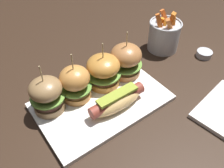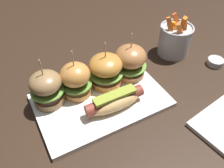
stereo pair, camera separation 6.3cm
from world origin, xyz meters
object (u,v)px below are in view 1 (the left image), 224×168
at_px(slider_far_left, 47,95).
at_px(slider_far_right, 126,60).
at_px(slider_center_right, 103,71).
at_px(fries_bucket, 164,35).
at_px(sauce_ramekin, 204,54).
at_px(platter_main, 102,101).
at_px(slider_center_left, 75,83).
at_px(hot_dog, 117,101).

relative_size(slider_far_left, slider_far_right, 0.99).
relative_size(slider_center_right, fries_bucket, 0.91).
distance_m(slider_far_left, sauce_ramekin, 0.54).
distance_m(platter_main, slider_far_left, 0.15).
height_order(platter_main, slider_far_right, slider_far_right).
distance_m(platter_main, slider_center_left, 0.09).
xyz_separation_m(slider_far_left, fries_bucket, (0.45, 0.03, -0.01)).
height_order(slider_center_right, fries_bucket, same).
bearing_deg(platter_main, slider_center_right, 50.15).
bearing_deg(slider_far_left, sauce_ramekin, -9.22).
height_order(fries_bucket, sauce_ramekin, fries_bucket).
relative_size(slider_far_left, sauce_ramekin, 2.73).
height_order(platter_main, sauce_ramekin, sauce_ramekin).
bearing_deg(slider_center_left, sauce_ramekin, -10.12).
bearing_deg(slider_far_right, slider_center_right, 178.85).
relative_size(platter_main, fries_bucket, 2.31).
relative_size(slider_far_right, fries_bucket, 0.95).
distance_m(platter_main, slider_center_right, 0.09).
distance_m(slider_center_right, sauce_ramekin, 0.38).
relative_size(slider_center_right, sauce_ramekin, 2.65).
xyz_separation_m(slider_center_left, sauce_ramekin, (0.45, -0.08, -0.05)).
relative_size(slider_center_left, slider_far_right, 1.00).
xyz_separation_m(hot_dog, slider_center_right, (0.03, 0.10, 0.02)).
bearing_deg(slider_far_left, platter_main, -24.47).
bearing_deg(sauce_ramekin, slider_far_right, 164.23).
xyz_separation_m(platter_main, sauce_ramekin, (0.41, -0.03, 0.00)).
xyz_separation_m(slider_far_left, slider_center_left, (0.08, -0.01, 0.00)).
bearing_deg(platter_main, slider_far_left, 155.53).
xyz_separation_m(platter_main, hot_dog, (0.02, -0.05, 0.03)).
xyz_separation_m(platter_main, slider_center_left, (-0.05, 0.05, 0.06)).
distance_m(slider_center_right, fries_bucket, 0.28).
bearing_deg(platter_main, fries_bucket, 15.61).
relative_size(platter_main, slider_center_left, 2.45).
distance_m(fries_bucket, sauce_ramekin, 0.15).
relative_size(platter_main, hot_dog, 2.18).
bearing_deg(slider_center_left, slider_far_left, 176.03).
height_order(platter_main, slider_center_left, slider_center_left).
bearing_deg(slider_far_left, fries_bucket, 4.24).
bearing_deg(slider_center_right, fries_bucket, 7.78).
height_order(slider_center_right, sauce_ramekin, slider_center_right).
relative_size(hot_dog, slider_far_right, 1.12).
relative_size(slider_center_left, slider_center_right, 1.04).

